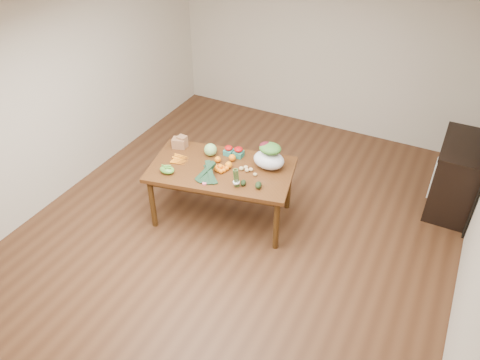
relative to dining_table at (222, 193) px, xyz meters
The scene contains 26 objects.
floor 0.52m from the dining_table, 24.28° to the right, with size 6.00×6.00×0.00m, color #54321C.
ceiling 2.35m from the dining_table, 24.28° to the right, with size 5.00×6.00×0.02m, color white.
room_walls 1.04m from the dining_table, 24.28° to the right, with size 5.02×6.02×2.70m.
dining_table is the anchor object (origin of this frame).
cabinet 2.98m from the dining_table, 31.37° to the left, with size 0.52×1.02×0.94m, color black.
dish_towel 2.61m from the dining_table, 28.77° to the left, with size 0.02×0.28×0.45m, color white.
paper_bag 0.85m from the dining_table, 166.97° to the left, with size 0.22×0.19×0.16m, color #996744, non-canonical shape.
cabbage 0.55m from the dining_table, 143.90° to the left, with size 0.16×0.16×0.16m, color #9FD178.
strawberry_basket_a 0.52m from the dining_table, 101.33° to the left, with size 0.11×0.11×0.10m, color red, non-canonical shape.
strawberry_basket_b 0.53m from the dining_table, 77.57° to the left, with size 0.11×0.11×0.10m, color #B10C0B, non-canonical shape.
orange_a 0.43m from the dining_table, 137.87° to the left, with size 0.08×0.08×0.08m, color orange.
orange_b 0.46m from the dining_table, 77.17° to the left, with size 0.09×0.09×0.09m, color #FC9D0F.
orange_c 0.43m from the dining_table, 27.67° to the left, with size 0.08×0.08×0.08m, color orange.
mandarin_cluster 0.42m from the dining_table, 70.05° to the right, with size 0.18×0.18×0.09m, color orange, non-canonical shape.
carrots 0.66m from the dining_table, behind, with size 0.22×0.22×0.03m, color orange, non-canonical shape.
snap_pea_bag 0.76m from the dining_table, 144.27° to the right, with size 0.18×0.14×0.08m, color #4C9532.
kale_bunch 0.53m from the dining_table, 97.19° to the right, with size 0.32×0.40×0.16m, color black, non-canonical shape.
asparagus_bundle 0.65m from the dining_table, 37.12° to the right, with size 0.08×0.08×0.25m, color #4D6C31, non-canonical shape.
potato_a 0.47m from the dining_table, 15.76° to the left, with size 0.06×0.05×0.05m, color tan.
potato_b 0.51m from the dining_table, 12.35° to the left, with size 0.05×0.05×0.05m, color #D6B37B.
potato_c 0.54m from the dining_table, 16.28° to the left, with size 0.05×0.05×0.04m, color tan.
potato_d 0.49m from the dining_table, 22.71° to the left, with size 0.05×0.05×0.05m, color #D6B87B.
potato_e 0.59m from the dining_table, ahead, with size 0.05×0.04×0.04m, color tan.
avocado_a 0.59m from the dining_table, 25.59° to the right, with size 0.06×0.09×0.06m, color black.
avocado_b 0.71m from the dining_table, 15.37° to the right, with size 0.07×0.11×0.07m, color black.
salad_bag 0.77m from the dining_table, 28.28° to the left, with size 0.38×0.29×0.29m, color silver, non-canonical shape.
Camera 1 is at (1.96, -3.84, 3.94)m, focal length 35.00 mm.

